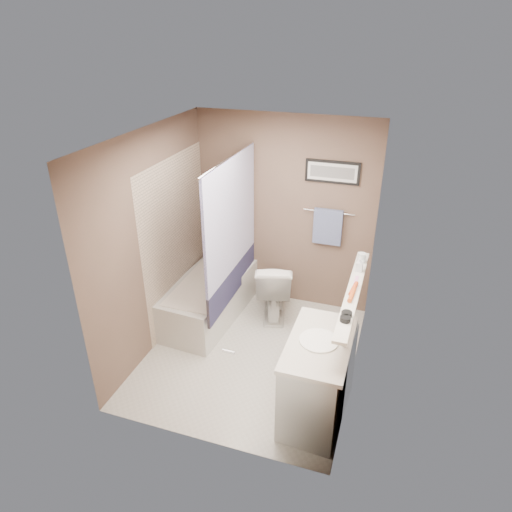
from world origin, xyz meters
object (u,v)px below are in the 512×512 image
(toilet, at_px, (274,287))
(soap_bottle, at_px, (359,264))
(vanity, at_px, (318,381))
(candle_bowl_near, at_px, (345,319))
(hair_brush_front, at_px, (352,295))
(bathtub, at_px, (209,298))
(glass_jar, at_px, (362,258))
(hair_brush_back, at_px, (354,289))
(candle_bowl_far, at_px, (347,314))

(toilet, distance_m, soap_bottle, 1.44)
(vanity, relative_size, soap_bottle, 6.33)
(candle_bowl_near, xyz_separation_m, hair_brush_front, (0.00, 0.39, 0.00))
(vanity, bearing_deg, toilet, 123.48)
(hair_brush_front, bearing_deg, toilet, 132.93)
(hair_brush_front, relative_size, soap_bottle, 1.55)
(bathtub, bearing_deg, candle_bowl_near, -29.99)
(glass_jar, relative_size, soap_bottle, 0.70)
(vanity, bearing_deg, soap_bottle, 81.44)
(vanity, relative_size, hair_brush_back, 4.09)
(toilet, height_order, hair_brush_front, hair_brush_front)
(toilet, bearing_deg, vanity, 105.40)
(toilet, distance_m, vanity, 1.70)
(hair_brush_front, height_order, soap_bottle, soap_bottle)
(candle_bowl_near, bearing_deg, glass_jar, 90.00)
(vanity, height_order, candle_bowl_near, candle_bowl_near)
(toilet, distance_m, candle_bowl_far, 1.91)
(vanity, height_order, hair_brush_back, hair_brush_back)
(bathtub, distance_m, toilet, 0.82)
(bathtub, distance_m, vanity, 1.99)
(bathtub, bearing_deg, glass_jar, -0.01)
(hair_brush_back, bearing_deg, candle_bowl_near, -90.00)
(hair_brush_back, bearing_deg, candle_bowl_far, -90.00)
(hair_brush_front, xyz_separation_m, glass_jar, (0.00, 0.69, 0.03))
(glass_jar, bearing_deg, bathtub, 175.95)
(toilet, xyz_separation_m, candle_bowl_near, (1.03, -1.50, 0.75))
(toilet, bearing_deg, glass_jar, 143.49)
(vanity, bearing_deg, candle_bowl_near, -4.31)
(candle_bowl_near, distance_m, glass_jar, 1.08)
(candle_bowl_near, relative_size, glass_jar, 0.90)
(toilet, distance_m, glass_jar, 1.36)
(hair_brush_back, bearing_deg, bathtub, 158.32)
(candle_bowl_far, bearing_deg, glass_jar, 90.00)
(vanity, distance_m, candle_bowl_far, 0.76)
(glass_jar, bearing_deg, toilet, 158.03)
(hair_brush_back, bearing_deg, soap_bottle, 90.00)
(toilet, height_order, candle_bowl_far, candle_bowl_far)
(candle_bowl_far, bearing_deg, soap_bottle, 90.00)
(candle_bowl_far, relative_size, hair_brush_front, 0.41)
(bathtub, distance_m, soap_bottle, 2.04)
(candle_bowl_near, xyz_separation_m, hair_brush_back, (0.00, 0.50, 0.00))
(candle_bowl_near, height_order, glass_jar, glass_jar)
(toilet, relative_size, hair_brush_back, 3.47)
(candle_bowl_far, height_order, hair_brush_back, hair_brush_back)
(candle_bowl_far, relative_size, soap_bottle, 0.63)
(bathtub, xyz_separation_m, candle_bowl_far, (1.79, -1.13, 0.89))
(toilet, relative_size, candle_bowl_near, 8.47)
(toilet, bearing_deg, soap_bottle, 135.01)
(candle_bowl_near, height_order, hair_brush_front, hair_brush_front)
(soap_bottle, bearing_deg, toilet, 149.55)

